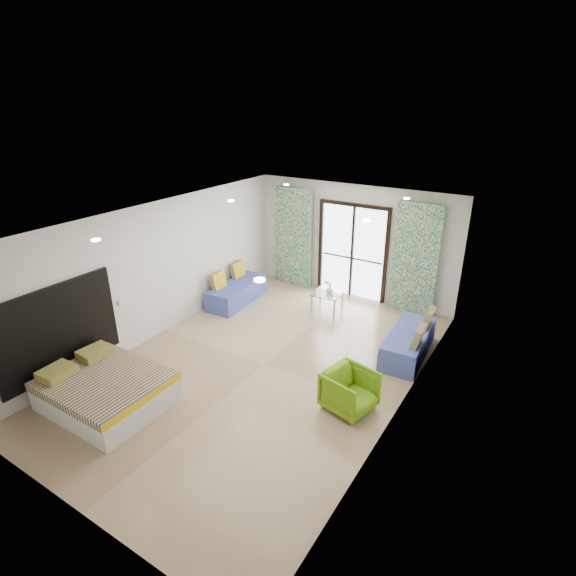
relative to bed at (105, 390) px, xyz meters
The scene contains 24 objects.
floor 2.70m from the bed, 56.70° to the left, with size 5.00×7.50×0.01m, color #927657, non-canonical shape.
ceiling 3.63m from the bed, 56.70° to the left, with size 5.00×7.50×0.01m, color silver, non-canonical shape.
wall_back 6.27m from the bed, 76.18° to the left, with size 5.00×0.01×2.70m, color silver, non-canonical shape.
wall_front 2.37m from the bed, 45.58° to the right, with size 5.00×0.01×2.70m, color silver, non-canonical shape.
wall_left 2.70m from the bed, 114.55° to the left, with size 0.01×7.50×2.70m, color silver, non-canonical shape.
wall_right 4.69m from the bed, 29.46° to the left, with size 0.01×7.50×2.70m, color silver, non-canonical shape.
balcony_door 6.23m from the bed, 76.12° to the left, with size 1.76×0.08×2.28m.
balcony_rail 6.19m from the bed, 76.14° to the left, with size 1.52×0.03×0.04m, color #595451.
curtain_left 5.90m from the bed, 90.74° to the left, with size 1.00×0.10×2.50m, color white.
curtain_right 6.63m from the bed, 62.52° to the left, with size 1.00×0.10×2.50m, color white.
downlight_a 2.42m from the bed, 73.04° to the left, with size 0.12×0.12×0.02m, color #FFE0B2.
downlight_b 3.76m from the bed, ahead, with size 0.12×0.12×0.02m, color #FFE0B2.
downlight_c 4.04m from the bed, 88.68° to the left, with size 0.12×0.12×0.02m, color #FFE0B2.
downlight_d 4.96m from the bed, 48.46° to the left, with size 0.12×0.12×0.02m, color #FFE0B2.
downlight_e 5.77m from the bed, 89.18° to the left, with size 0.12×0.12×0.02m, color #FFE0B2.
downlight_f 6.45m from the bed, 61.27° to the left, with size 0.12×0.12×0.02m, color #FFE0B2.
headboard 1.26m from the bed, behind, with size 0.06×2.10×1.50m, color black.
switch_plate 1.78m from the bed, 128.53° to the left, with size 0.02×0.10×0.10m, color silver.
bed is the anchor object (origin of this frame).
daybed_left 4.22m from the bed, 98.74° to the left, with size 0.78×1.74×0.84m.
daybed_right 5.37m from the bed, 48.01° to the left, with size 0.77×1.75×0.84m.
coffee_table 5.12m from the bed, 74.33° to the left, with size 0.69×0.69×0.72m.
vase 5.14m from the bed, 73.75° to the left, with size 0.18×0.18×0.18m, color white.
armchair 3.84m from the bed, 30.30° to the left, with size 0.70×0.66×0.72m, color #689D14.
Camera 1 is at (4.07, -5.69, 4.52)m, focal length 28.00 mm.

